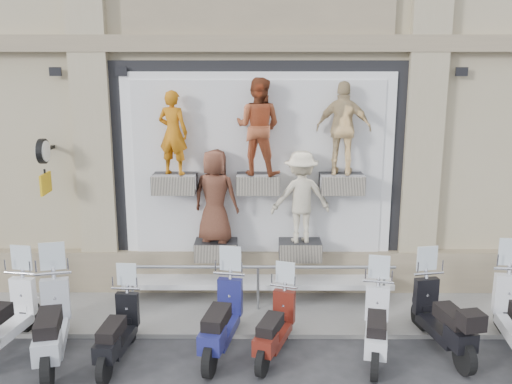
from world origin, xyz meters
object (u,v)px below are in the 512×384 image
clock_sign_bracket (44,159)px  scooter_g (377,314)px  scooter_h (444,306)px  scooter_b (2,306)px  scooter_c (50,311)px  scooter_e (221,307)px  guard_rail (258,289)px  scooter_d (117,319)px  scooter_f (275,315)px

clock_sign_bracket → scooter_g: bearing=-19.5°
scooter_g → scooter_h: bearing=22.6°
clock_sign_bracket → scooter_g: clock_sign_bracket is taller
scooter_b → clock_sign_bracket: bearing=95.8°
scooter_c → scooter_e: scooter_c is taller
guard_rail → scooter_g: size_ratio=2.77×
scooter_g → scooter_d: bearing=-166.0°
scooter_f → scooter_h: 2.68m
guard_rail → scooter_c: bearing=-151.2°
scooter_b → scooter_e: (3.46, -0.01, -0.00)m
scooter_d → scooter_g: bearing=7.0°
scooter_d → scooter_g: scooter_g is taller
scooter_f → scooter_c: bearing=-157.9°
scooter_b → scooter_c: (0.88, -0.29, 0.07)m
scooter_g → clock_sign_bracket: bearing=172.6°
scooter_d → scooter_e: 1.61m
clock_sign_bracket → scooter_f: size_ratio=0.60×
guard_rail → scooter_g: 2.44m
clock_sign_bracket → scooter_b: clock_sign_bracket is taller
scooter_c → scooter_h: size_ratio=1.10×
scooter_e → scooter_h: (3.52, 0.08, -0.01)m
scooter_b → scooter_c: scooter_c is taller
scooter_e → scooter_f: bearing=5.1°
scooter_f → scooter_h: size_ratio=0.88×
scooter_e → scooter_h: 3.52m
guard_rail → scooter_f: (0.27, -1.54, 0.22)m
scooter_h → scooter_c: bearing=172.2°
scooter_d → scooter_e: bearing=14.1°
scooter_b → scooter_f: (4.31, -0.09, -0.10)m
scooter_c → scooter_e: (2.58, 0.29, -0.07)m
clock_sign_bracket → scooter_d: 3.48m
scooter_c → scooter_g: bearing=-11.1°
scooter_f → scooter_h: (2.67, 0.17, 0.09)m
scooter_b → scooter_h: 6.98m
scooter_e → scooter_b: bearing=-169.2°
scooter_c → scooter_d: (0.99, 0.04, -0.16)m
scooter_f → clock_sign_bracket: bearing=173.0°
scooter_e → scooter_h: scooter_e is taller
scooter_h → guard_rail: bearing=143.7°
guard_rail → scooter_b: 4.30m
scooter_d → scooter_f: 2.44m
guard_rail → scooter_d: 2.76m
scooter_b → scooter_c: size_ratio=0.92×
scooter_g → scooter_h: scooter_h is taller
scooter_e → scooter_g: scooter_e is taller
clock_sign_bracket → scooter_b: (-0.14, -1.91, -2.01)m
guard_rail → scooter_b: bearing=-160.3°
scooter_c → scooter_b: bearing=148.5°
scooter_e → scooter_f: 0.86m
scooter_c → scooter_d: 1.01m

